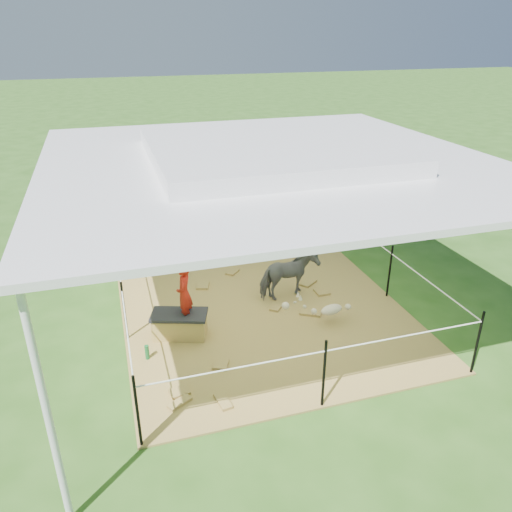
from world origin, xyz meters
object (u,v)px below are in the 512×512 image
object	(u,v)px
green_bottle	(147,352)
pony	(289,276)
trash_barrel	(334,175)
picnic_table_near	(239,168)
woman	(184,288)
straw_bale	(180,326)
foal	(332,308)
distant_person	(251,165)
picnic_table_far	(340,154)

from	to	relation	value
green_bottle	pony	world-z (taller)	pony
trash_barrel	picnic_table_near	bearing A→B (deg)	144.87
woman	picnic_table_near	xyz separation A→B (m)	(3.04, 8.03, -0.44)
straw_bale	foal	world-z (taller)	foal
pony	foal	distance (m)	1.05
picnic_table_near	distant_person	xyz separation A→B (m)	(0.20, -0.66, 0.24)
straw_bale	picnic_table_far	xyz separation A→B (m)	(7.04, 9.05, 0.16)
pony	picnic_table_far	xyz separation A→B (m)	(5.03, 8.42, -0.10)
woman	foal	world-z (taller)	woman
straw_bale	picnic_table_far	distance (m)	11.47
woman	distant_person	world-z (taller)	woman
foal	picnic_table_far	xyz separation A→B (m)	(4.66, 9.39, 0.06)
picnic_table_far	distant_person	size ratio (longest dim) A/B	1.35
woman	picnic_table_far	world-z (taller)	woman
picnic_table_near	woman	bearing A→B (deg)	-122.98
pony	picnic_table_near	xyz separation A→B (m)	(1.13, 7.40, -0.05)
picnic_table_near	picnic_table_far	size ratio (longest dim) A/B	1.13
woman	trash_barrel	distance (m)	8.37
green_bottle	picnic_table_near	size ratio (longest dim) A/B	0.11
distant_person	green_bottle	bearing A→B (deg)	70.91
picnic_table_far	picnic_table_near	bearing A→B (deg)	-154.27
straw_bale	woman	size ratio (longest dim) A/B	0.83
green_bottle	trash_barrel	xyz separation A→B (m)	(6.11, 6.78, 0.32)
trash_barrel	woman	bearing A→B (deg)	-130.76
straw_bale	picnic_table_far	world-z (taller)	picnic_table_far
distant_person	pony	bearing A→B (deg)	86.23
pony	distant_person	distance (m)	6.87
woman	foal	distance (m)	2.38
woman	pony	distance (m)	2.06
green_bottle	picnic_table_near	xyz separation A→B (m)	(3.69, 8.48, 0.27)
straw_bale	distant_person	size ratio (longest dim) A/B	0.61
straw_bale	foal	bearing A→B (deg)	-8.14
green_bottle	trash_barrel	world-z (taller)	trash_barrel
pony	picnic_table_near	size ratio (longest dim) A/B	0.52
pony	picnic_table_far	distance (m)	9.80
picnic_table_far	woman	bearing A→B (deg)	-116.36
green_bottle	foal	bearing A→B (deg)	2.12
picnic_table_near	foal	bearing A→B (deg)	-107.41
green_bottle	distant_person	world-z (taller)	distant_person
woman	distant_person	distance (m)	8.06
picnic_table_far	straw_bale	bearing A→B (deg)	-116.76
distant_person	picnic_table_near	bearing A→B (deg)	-65.90
trash_barrel	distant_person	xyz separation A→B (m)	(-2.22, 1.04, 0.19)
woman	green_bottle	world-z (taller)	woman
straw_bale	picnic_table_near	size ratio (longest dim) A/B	0.40
straw_bale	picnic_table_near	xyz separation A→B (m)	(3.14, 8.03, 0.21)
pony	trash_barrel	distance (m)	6.71
pony	picnic_table_far	bearing A→B (deg)	-42.35
woman	distant_person	xyz separation A→B (m)	(3.24, 7.37, -0.21)
trash_barrel	straw_bale	bearing A→B (deg)	-131.28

